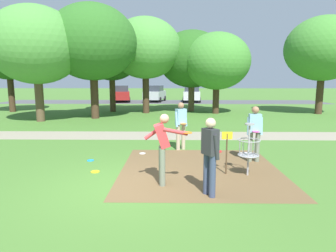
% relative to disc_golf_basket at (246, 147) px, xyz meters
% --- Properties ---
extents(ground_plane, '(160.00, 160.00, 0.00)m').
position_rel_disc_golf_basket_xyz_m(ground_plane, '(-3.00, -0.92, -0.75)').
color(ground_plane, '#47752D').
extents(dirt_tee_pad, '(4.40, 4.56, 0.01)m').
position_rel_disc_golf_basket_xyz_m(dirt_tee_pad, '(-1.15, 0.47, -0.75)').
color(dirt_tee_pad, brown).
rests_on(dirt_tee_pad, ground).
extents(disc_golf_basket, '(0.98, 0.58, 1.39)m').
position_rel_disc_golf_basket_xyz_m(disc_golf_basket, '(0.00, 0.00, 0.00)').
color(disc_golf_basket, '#9E9EA3').
rests_on(disc_golf_basket, ground).
extents(player_foreground_watching, '(0.47, 0.41, 1.71)m').
position_rel_disc_golf_basket_xyz_m(player_foreground_watching, '(0.57, 1.31, 0.21)').
color(player_foreground_watching, slate).
rests_on(player_foreground_watching, ground).
extents(player_throwing, '(0.45, 0.49, 1.71)m').
position_rel_disc_golf_basket_xyz_m(player_throwing, '(-1.12, -1.39, 0.21)').
color(player_throwing, '#384260').
rests_on(player_throwing, ground).
extents(player_waiting_left, '(0.49, 0.45, 1.71)m').
position_rel_disc_golf_basket_xyz_m(player_waiting_left, '(-1.63, 2.83, 0.21)').
color(player_waiting_left, tan).
rests_on(player_waiting_left, ground).
extents(player_waiting_right, '(1.15, 0.42, 1.71)m').
position_rel_disc_golf_basket_xyz_m(player_waiting_right, '(-2.16, -0.72, 0.23)').
color(player_waiting_right, slate).
rests_on(player_waiting_right, ground).
extents(frisbee_near_basket, '(0.24, 0.24, 0.02)m').
position_rel_disc_golf_basket_xyz_m(frisbee_near_basket, '(-4.05, 0.20, -0.74)').
color(frisbee_near_basket, gold).
rests_on(frisbee_near_basket, ground).
extents(frisbee_by_tee, '(0.21, 0.21, 0.02)m').
position_rel_disc_golf_basket_xyz_m(frisbee_by_tee, '(-4.49, 1.31, -0.74)').
color(frisbee_by_tee, '#1E93DB').
rests_on(frisbee_by_tee, ground).
extents(frisbee_mid_grass, '(0.21, 0.21, 0.02)m').
position_rel_disc_golf_basket_xyz_m(frisbee_mid_grass, '(-2.95, 2.21, -0.74)').
color(frisbee_mid_grass, white).
rests_on(frisbee_mid_grass, ground).
extents(tree_near_left, '(5.37, 5.37, 6.97)m').
position_rel_disc_golf_basket_xyz_m(tree_near_left, '(8.83, 14.13, 3.92)').
color(tree_near_left, '#422D1E').
rests_on(tree_near_left, ground).
extents(tree_near_right, '(5.24, 5.24, 7.01)m').
position_rel_disc_golf_basket_xyz_m(tree_near_right, '(-3.94, 14.52, 4.01)').
color(tree_near_right, '#422D1E').
rests_on(tree_near_right, ground).
extents(tree_mid_left, '(4.86, 4.86, 5.90)m').
position_rel_disc_golf_basket_xyz_m(tree_mid_left, '(1.29, 14.33, 3.07)').
color(tree_mid_left, '#422D1E').
rests_on(tree_mid_left, ground).
extents(tree_mid_center, '(4.30, 4.30, 6.09)m').
position_rel_disc_golf_basket_xyz_m(tree_mid_center, '(-6.66, 15.53, 3.48)').
color(tree_mid_center, '#4C3823').
rests_on(tree_mid_center, ground).
extents(tree_mid_right, '(4.55, 4.55, 6.37)m').
position_rel_disc_golf_basket_xyz_m(tree_mid_right, '(-14.51, 15.19, 3.66)').
color(tree_mid_right, '#422D1E').
rests_on(tree_mid_right, ground).
extents(tree_far_left, '(5.57, 5.57, 7.18)m').
position_rel_disc_golf_basket_xyz_m(tree_far_left, '(-6.98, 11.39, 4.05)').
color(tree_far_left, '#422D1E').
rests_on(tree_far_left, ground).
extents(tree_far_center, '(5.33, 5.33, 6.76)m').
position_rel_disc_golf_basket_xyz_m(tree_far_center, '(-9.94, 9.99, 3.73)').
color(tree_far_center, brown).
rests_on(tree_far_center, ground).
extents(tree_far_right, '(5.20, 5.20, 6.29)m').
position_rel_disc_golf_basket_xyz_m(tree_far_right, '(-0.44, 15.88, 3.32)').
color(tree_far_right, brown).
rests_on(tree_far_right, ground).
extents(parking_lot_strip, '(36.00, 6.00, 0.01)m').
position_rel_disc_golf_basket_xyz_m(parking_lot_strip, '(-3.00, 25.80, -0.75)').
color(parking_lot_strip, '#4C4C51').
rests_on(parking_lot_strip, ground).
extents(parked_car_leftmost, '(2.49, 4.44, 1.84)m').
position_rel_disc_golf_basket_xyz_m(parked_car_leftmost, '(-7.81, 25.89, 0.17)').
color(parked_car_leftmost, maroon).
rests_on(parked_car_leftmost, ground).
extents(parked_car_center_left, '(2.50, 4.45, 1.84)m').
position_rel_disc_golf_basket_xyz_m(parked_car_center_left, '(-3.98, 26.26, 0.17)').
color(parked_car_center_left, '#B2B7BC').
rests_on(parked_car_center_left, ground).
extents(parked_car_center_right, '(2.16, 4.29, 1.84)m').
position_rel_disc_golf_basket_xyz_m(parked_car_center_right, '(0.24, 25.92, 0.17)').
color(parked_car_center_right, silver).
rests_on(parked_car_center_right, ground).
extents(gravel_path, '(40.00, 1.96, 0.00)m').
position_rel_disc_golf_basket_xyz_m(gravel_path, '(-3.00, 5.51, -0.75)').
color(gravel_path, gray).
rests_on(gravel_path, ground).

